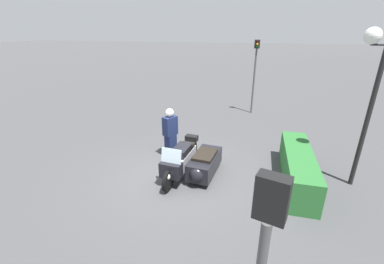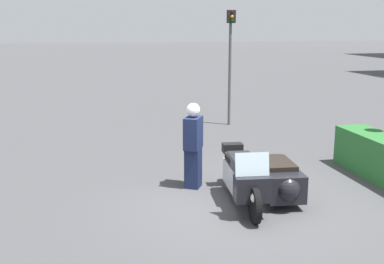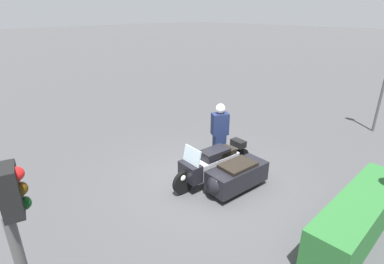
% 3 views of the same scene
% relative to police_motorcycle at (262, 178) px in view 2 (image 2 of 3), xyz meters
% --- Properties ---
extents(ground_plane, '(160.00, 160.00, 0.00)m').
position_rel_police_motorcycle_xyz_m(ground_plane, '(0.09, -0.35, -0.45)').
color(ground_plane, '#424244').
extents(police_motorcycle, '(2.61, 1.51, 1.14)m').
position_rel_police_motorcycle_xyz_m(police_motorcycle, '(0.00, 0.00, 0.00)').
color(police_motorcycle, black).
rests_on(police_motorcycle, ground).
extents(officer_rider, '(0.55, 0.48, 1.73)m').
position_rel_police_motorcycle_xyz_m(officer_rider, '(-1.06, -1.08, 0.46)').
color(officer_rider, '#192347').
rests_on(officer_rider, ground).
extents(traffic_light_far, '(0.23, 0.27, 3.67)m').
position_rel_police_motorcycle_xyz_m(traffic_light_far, '(-6.85, 1.45, 1.94)').
color(traffic_light_far, '#4C4C4C').
rests_on(traffic_light_far, ground).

